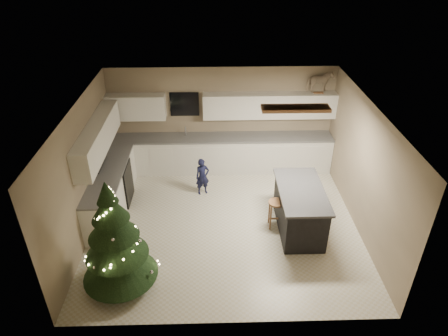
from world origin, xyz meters
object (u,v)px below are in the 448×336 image
Objects in this scene: rocking_horse at (320,82)px; christmas_tree at (116,245)px; toddler at (202,177)px; bar_stool at (276,208)px; island at (299,209)px.

christmas_tree is at bearing 124.90° from rocking_horse.
toddler is 3.53m from rocking_horse.
bar_stool is 1.98m from toddler.
toddler is 1.40× the size of rocking_horse.
island reaches higher than toddler.
christmas_tree is 3.31× the size of rocking_horse.
island is 3.19m from rocking_horse.
rocking_horse reaches higher than island.
toddler is at bearing 140.39° from bar_stool.
island is 1.90× the size of toddler.
rocking_horse reaches higher than bar_stool.
rocking_horse is (2.77, 1.19, 1.83)m from toddler.
toddler is (1.37, 2.74, -0.42)m from christmas_tree.
toddler reaches higher than bar_stool.
toddler is at bearing 146.23° from island.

